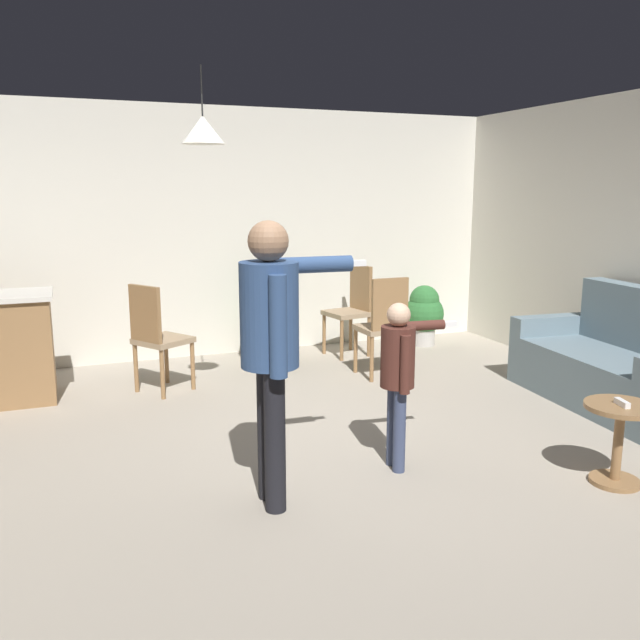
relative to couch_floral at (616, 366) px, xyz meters
name	(u,v)px	position (x,y,z in m)	size (l,w,h in m)	color
ground	(340,454)	(-2.65, -0.17, -0.33)	(7.68, 7.68, 0.00)	#9E9384
wall_back	(227,233)	(-2.65, 3.03, 1.02)	(6.40, 0.10, 2.70)	silver
couch_floral	(616,366)	(0.00, 0.00, 0.00)	(1.00, 1.87, 1.00)	slate
side_table_by_couch	(619,434)	(-1.21, -1.24, 0.00)	(0.44, 0.44, 0.52)	olive
person_adult	(272,333)	(-3.30, -0.71, 0.70)	(0.83, 0.48, 1.66)	black
person_child	(399,367)	(-2.38, -0.52, 0.36)	(0.60, 0.32, 1.12)	#384260
dining_chair_by_counter	(384,323)	(-1.49, 1.46, 0.21)	(0.43, 0.43, 1.00)	olive
dining_chair_near_wall	(156,334)	(-3.63, 1.75, 0.21)	(0.58, 0.58, 1.00)	olive
dining_chair_centre_back	(352,306)	(-1.40, 2.42, 0.21)	(0.49, 0.49, 1.00)	olive
potted_plant_corner	(424,312)	(-0.42, 2.53, 0.06)	(0.47, 0.47, 0.72)	#B7B2AD
potted_plant_by_wall	(269,316)	(-2.36, 2.44, 0.17)	(0.59, 0.59, 0.91)	brown
spare_remote_on_table	(622,403)	(-1.23, -1.25, 0.21)	(0.04, 0.13, 0.04)	white
ceiling_light_pendant	(203,130)	(-3.35, 0.77, 1.92)	(0.32, 0.32, 0.55)	silver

